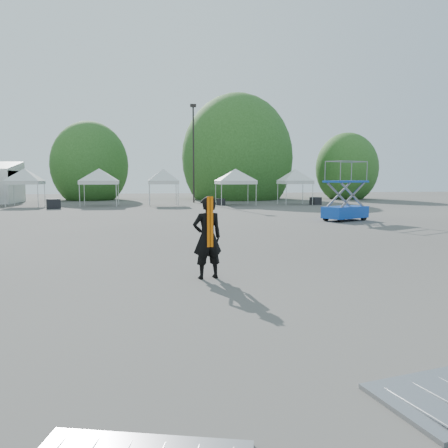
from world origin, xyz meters
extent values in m
plane|color=#474442|center=(0.00, 0.00, 0.00)|extent=(120.00, 120.00, 0.00)
cylinder|color=black|center=(3.00, 32.00, 4.75)|extent=(0.16, 0.16, 9.50)
cube|color=black|center=(3.00, 32.00, 9.65)|extent=(0.60, 0.25, 0.30)
cylinder|color=#382314|center=(-8.00, 40.00, 1.14)|extent=(0.36, 0.36, 2.27)
ellipsoid|color=#28501A|center=(-8.00, 40.00, 3.94)|extent=(4.16, 4.16, 4.78)
cylinder|color=#382314|center=(9.00, 39.00, 1.40)|extent=(0.36, 0.36, 2.80)
ellipsoid|color=#28501A|center=(9.00, 39.00, 4.85)|extent=(5.12, 5.12, 5.89)
cylinder|color=#382314|center=(22.00, 37.00, 1.05)|extent=(0.36, 0.36, 2.10)
ellipsoid|color=#28501A|center=(22.00, 37.00, 3.64)|extent=(3.84, 3.84, 4.42)
cylinder|color=silver|center=(-13.58, 27.60, 1.00)|extent=(0.06, 0.06, 2.00)
cylinder|color=silver|center=(-10.93, 27.60, 1.00)|extent=(0.06, 0.06, 2.00)
cylinder|color=silver|center=(-13.58, 30.24, 1.00)|extent=(0.06, 0.06, 2.00)
cylinder|color=silver|center=(-10.93, 30.24, 1.00)|extent=(0.06, 0.06, 2.00)
cube|color=silver|center=(-12.26, 28.92, 2.08)|extent=(2.85, 2.85, 0.30)
pyramid|color=silver|center=(-12.26, 28.92, 3.33)|extent=(4.03, 4.03, 1.10)
cylinder|color=silver|center=(-7.38, 26.66, 1.00)|extent=(0.06, 0.06, 2.00)
cylinder|color=silver|center=(-4.32, 26.66, 1.00)|extent=(0.06, 0.06, 2.00)
cylinder|color=silver|center=(-7.38, 29.72, 1.00)|extent=(0.06, 0.06, 2.00)
cylinder|color=silver|center=(-4.32, 29.72, 1.00)|extent=(0.06, 0.06, 2.00)
cube|color=silver|center=(-5.85, 28.19, 2.08)|extent=(3.26, 3.26, 0.30)
pyramid|color=silver|center=(-5.85, 28.19, 3.33)|extent=(4.60, 4.60, 1.10)
cylinder|color=silver|center=(-1.48, 26.71, 1.00)|extent=(0.06, 0.06, 2.00)
cylinder|color=silver|center=(1.01, 26.71, 1.00)|extent=(0.06, 0.06, 2.00)
cylinder|color=silver|center=(-1.48, 29.20, 1.00)|extent=(0.06, 0.06, 2.00)
cylinder|color=silver|center=(1.01, 29.20, 1.00)|extent=(0.06, 0.06, 2.00)
cube|color=silver|center=(-0.24, 27.95, 2.08)|extent=(2.69, 2.69, 0.30)
pyramid|color=silver|center=(-0.24, 27.95, 3.33)|extent=(3.81, 3.81, 1.10)
cylinder|color=silver|center=(4.70, 25.50, 1.00)|extent=(0.06, 0.06, 2.00)
cylinder|color=silver|center=(7.83, 25.50, 1.00)|extent=(0.06, 0.06, 2.00)
cylinder|color=silver|center=(4.70, 28.63, 1.00)|extent=(0.06, 0.06, 2.00)
cylinder|color=silver|center=(7.83, 28.63, 1.00)|extent=(0.06, 0.06, 2.00)
cube|color=silver|center=(6.26, 27.06, 2.08)|extent=(3.33, 3.33, 0.30)
pyramid|color=silver|center=(6.26, 27.06, 3.33)|extent=(4.71, 4.71, 1.10)
cylinder|color=silver|center=(10.75, 25.91, 1.00)|extent=(0.06, 0.06, 2.00)
cylinder|color=silver|center=(13.31, 25.91, 1.00)|extent=(0.06, 0.06, 2.00)
cylinder|color=silver|center=(10.75, 28.47, 1.00)|extent=(0.06, 0.06, 2.00)
cylinder|color=silver|center=(13.31, 28.47, 1.00)|extent=(0.06, 0.06, 2.00)
cube|color=silver|center=(12.03, 27.19, 2.08)|extent=(2.75, 2.75, 0.30)
pyramid|color=silver|center=(12.03, 27.19, 3.33)|extent=(3.89, 3.89, 1.10)
imported|color=black|center=(-0.49, -1.63, 1.02)|extent=(0.83, 0.63, 2.03)
cube|color=#E56204|center=(-0.49, -1.83, 1.42)|extent=(0.16, 0.03, 1.22)
cube|color=#0E4EB9|center=(9.53, 11.53, 0.50)|extent=(2.98, 2.33, 0.67)
cube|color=#0E4EB9|center=(9.53, 11.53, 2.28)|extent=(2.86, 2.23, 0.11)
cylinder|color=black|center=(8.85, 10.60, 0.20)|extent=(0.43, 0.32, 0.40)
cylinder|color=black|center=(10.67, 11.44, 0.20)|extent=(0.43, 0.32, 0.40)
cylinder|color=black|center=(8.39, 11.61, 0.20)|extent=(0.43, 0.32, 0.40)
cylinder|color=black|center=(10.20, 12.45, 0.20)|extent=(0.43, 0.32, 0.40)
cube|color=black|center=(-9.19, 25.04, 0.40)|extent=(1.22, 1.06, 0.80)
cube|color=black|center=(4.98, 27.36, 0.30)|extent=(0.90, 0.77, 0.61)
cube|color=black|center=(13.76, 26.32, 0.35)|extent=(1.10, 0.99, 0.70)
camera|label=1|loc=(-2.00, -12.11, 2.46)|focal=35.00mm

